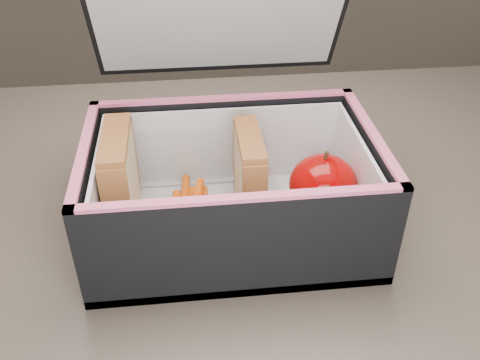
# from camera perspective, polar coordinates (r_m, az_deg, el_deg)

# --- Properties ---
(kitchen_table) EXTENTS (1.20, 0.80, 0.75)m
(kitchen_table) POSITION_cam_1_polar(r_m,az_deg,el_deg) (0.72, 0.45, -9.16)
(kitchen_table) COLOR brown
(kitchen_table) RESTS_ON ground
(lunch_bag) EXTENTS (0.32, 0.31, 0.30)m
(lunch_bag) POSITION_cam_1_polar(r_m,az_deg,el_deg) (0.60, -0.90, -0.00)
(lunch_bag) COLOR black
(lunch_bag) RESTS_ON kitchen_table
(plastic_tub) EXTENTS (0.19, 0.14, 0.08)m
(plastic_tub) POSITION_cam_1_polar(r_m,az_deg,el_deg) (0.61, -5.70, -1.14)
(plastic_tub) COLOR white
(plastic_tub) RESTS_ON lunch_bag
(sandwich_left) EXTENTS (0.03, 0.10, 0.11)m
(sandwich_left) POSITION_cam_1_polar(r_m,az_deg,el_deg) (0.60, -12.60, -0.02)
(sandwich_left) COLOR beige
(sandwich_left) RESTS_ON plastic_tub
(sandwich_right) EXTENTS (0.03, 0.09, 0.10)m
(sandwich_right) POSITION_cam_1_polar(r_m,az_deg,el_deg) (0.60, 1.00, 0.49)
(sandwich_right) COLOR beige
(sandwich_right) RESTS_ON plastic_tub
(carrot_sticks) EXTENTS (0.05, 0.13, 0.03)m
(carrot_sticks) POSITION_cam_1_polar(r_m,az_deg,el_deg) (0.62, -5.25, -2.73)
(carrot_sticks) COLOR #DF500E
(carrot_sticks) RESTS_ON plastic_tub
(paper_napkin) EXTENTS (0.09, 0.09, 0.01)m
(paper_napkin) POSITION_cam_1_polar(r_m,az_deg,el_deg) (0.64, 7.86, -3.07)
(paper_napkin) COLOR white
(paper_napkin) RESTS_ON lunch_bag
(red_apple) EXTENTS (0.10, 0.10, 0.08)m
(red_apple) POSITION_cam_1_polar(r_m,az_deg,el_deg) (0.61, 8.83, -0.57)
(red_apple) COLOR #8F0502
(red_apple) RESTS_ON paper_napkin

